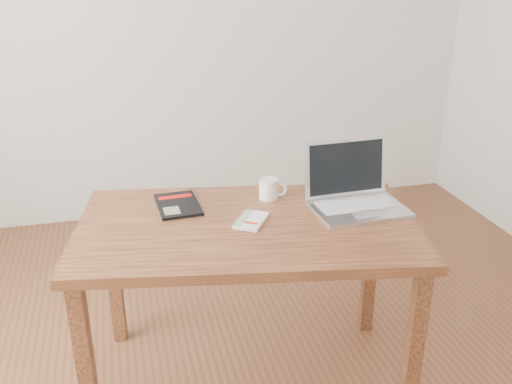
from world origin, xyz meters
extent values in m
cube|color=silver|center=(0.00, 2.00, 1.35)|extent=(4.00, 0.04, 2.70)
cube|color=#59311A|center=(0.02, 0.18, 0.73)|extent=(1.41, 0.96, 0.04)
cube|color=#59311A|center=(-0.62, -0.02, 0.35)|extent=(0.06, 0.06, 0.71)
cube|color=#59311A|center=(0.55, -0.23, 0.35)|extent=(0.06, 0.06, 0.71)
cube|color=#59311A|center=(-0.51, 0.60, 0.35)|extent=(0.06, 0.06, 0.71)
cube|color=#59311A|center=(0.66, 0.39, 0.35)|extent=(0.06, 0.06, 0.71)
cube|color=beige|center=(0.03, 0.19, 0.76)|extent=(0.17, 0.19, 0.01)
cube|color=white|center=(0.03, 0.19, 0.76)|extent=(0.17, 0.19, 0.01)
cube|color=gray|center=(0.01, 0.21, 0.76)|extent=(0.11, 0.15, 0.00)
cube|color=red|center=(0.02, 0.15, 0.76)|extent=(0.05, 0.04, 0.00)
cube|color=black|center=(-0.22, 0.41, 0.76)|extent=(0.18, 0.25, 0.01)
cube|color=#B7120D|center=(-0.22, 0.48, 0.76)|extent=(0.14, 0.04, 0.00)
cube|color=gray|center=(-0.25, 0.34, 0.76)|extent=(0.07, 0.08, 0.00)
cube|color=silver|center=(0.48, 0.18, 0.76)|extent=(0.37, 0.27, 0.02)
cube|color=silver|center=(0.48, 0.21, 0.77)|extent=(0.32, 0.14, 0.00)
cube|color=#BCBCC1|center=(0.48, 0.10, 0.77)|extent=(0.11, 0.06, 0.00)
cube|color=silver|center=(0.47, 0.32, 0.89)|extent=(0.37, 0.06, 0.24)
cube|color=black|center=(0.47, 0.32, 0.89)|extent=(0.33, 0.05, 0.21)
cylinder|color=white|center=(0.16, 0.39, 0.79)|extent=(0.08, 0.08, 0.09)
cylinder|color=black|center=(0.16, 0.39, 0.83)|extent=(0.07, 0.07, 0.01)
torus|color=white|center=(0.20, 0.38, 0.79)|extent=(0.06, 0.03, 0.06)
camera|label=1|loc=(-0.44, -1.73, 1.72)|focal=40.00mm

